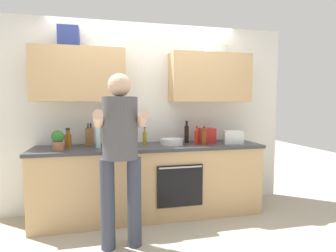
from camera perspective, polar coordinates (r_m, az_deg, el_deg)
The scene contains 17 objects.
ground_plane at distance 3.72m, azimuth -3.53°, elevation -17.89°, with size 12.00×12.00×0.00m, color #B2A893.
back_wall_unit at distance 3.71m, azimuth -4.38°, elevation 5.68°, with size 4.00×0.39×2.50m.
counter at distance 3.57m, azimuth -3.55°, elevation -11.18°, with size 2.84×0.67×0.90m.
person_standing at distance 2.71m, azimuth -9.83°, elevation -4.15°, with size 0.49×0.45×1.71m.
bottle_vinegar at distance 3.54m, azimuth 7.46°, elevation -2.40°, with size 0.07×0.07×0.23m.
bottle_hotsauce at distance 3.60m, azimuth 5.95°, elevation -2.28°, with size 0.06×0.06×0.24m.
bottle_oil at distance 3.48m, azimuth -4.84°, elevation -2.50°, with size 0.05×0.05×0.23m.
bottle_water at distance 3.37m, azimuth -14.28°, elevation -2.29°, with size 0.06×0.06×0.29m.
bottle_soy at distance 3.71m, azimuth 3.87°, elevation -1.55°, with size 0.06×0.06×0.30m.
bottle_syrup at distance 3.50m, azimuth -20.00°, elevation -2.69°, with size 0.08×0.08×0.23m.
cup_stoneware at distance 3.95m, azimuth 11.88°, elevation -2.33°, with size 0.07×0.07×0.10m, color slate.
cup_tea at distance 3.32m, azimuth -8.83°, elevation -3.64°, with size 0.09×0.09×0.10m, color #33598C.
mixing_bowl at distance 3.52m, azimuth 0.81°, elevation -3.28°, with size 0.29×0.29×0.08m, color silver.
knife_block at distance 3.58m, azimuth -15.93°, elevation -2.15°, with size 0.10×0.14×0.28m.
potted_herb at distance 3.34m, azimuth -21.84°, elevation -2.64°, with size 0.14×0.14×0.23m.
grocery_bag_crisps at distance 3.76m, azimuth 8.07°, elevation -1.92°, with size 0.20×0.19×0.20m, color red.
grocery_bag_produce at distance 3.72m, azimuth 13.32°, elevation -2.28°, with size 0.24×0.18×0.17m, color silver.
Camera 1 is at (-0.57, -3.39, 1.42)m, focal length 29.44 mm.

